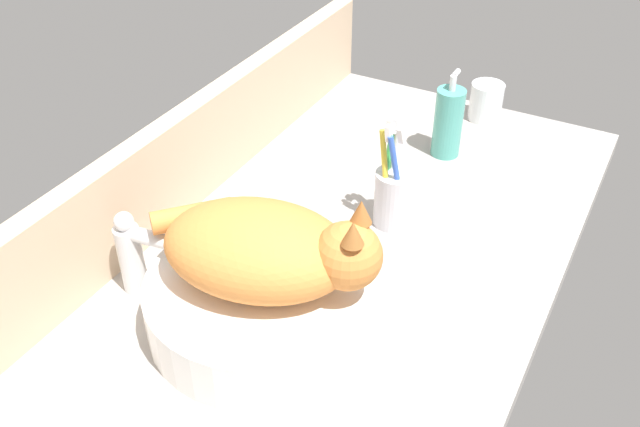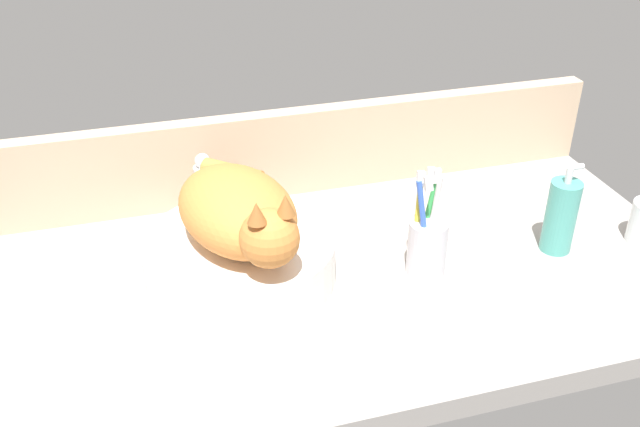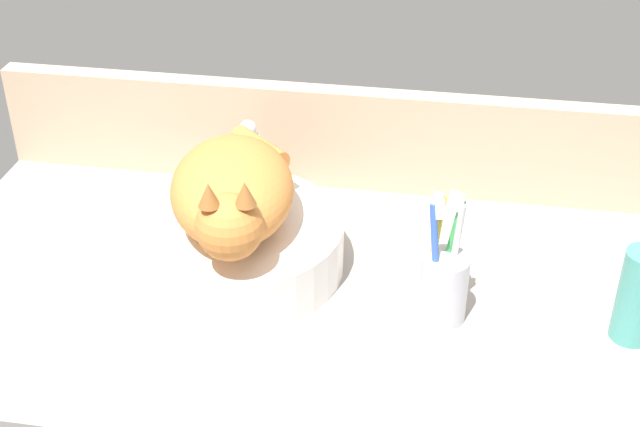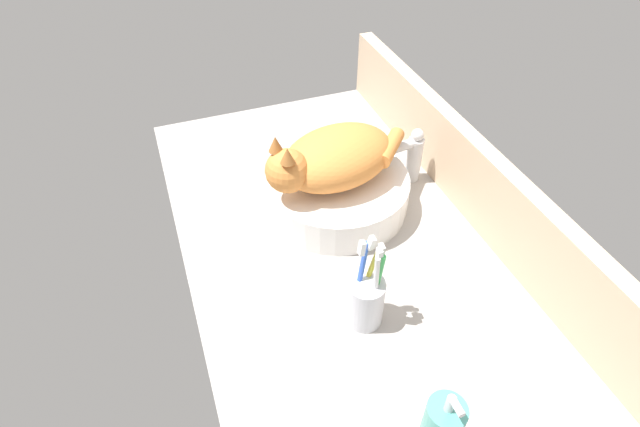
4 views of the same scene
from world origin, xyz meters
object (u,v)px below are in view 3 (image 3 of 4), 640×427
Objects in this scene: sink_basin at (236,245)px; toothbrush_cup at (443,283)px; faucet at (248,159)px; soap_dispenser at (639,295)px; cat at (232,192)px.

toothbrush_cup is at bearing -12.24° from sink_basin.
sink_basin is 2.29× the size of faucet.
soap_dispenser is 0.88× the size of toothbrush_cup.
toothbrush_cup is at bearing -9.94° from cat.
cat reaches higher than toothbrush_cup.
soap_dispenser is at bearing -24.12° from faucet.
faucet is 0.73× the size of toothbrush_cup.
toothbrush_cup is (29.46, -5.16, -7.90)cm from cat.
cat is 30.93cm from toothbrush_cup.
cat is at bearing -81.86° from faucet.
sink_basin is 1.66× the size of toothbrush_cup.
faucet is at bearing 155.88° from soap_dispenser.
faucet is 41.16cm from toothbrush_cup.
cat is 21.33cm from faucet.
toothbrush_cup is (29.84, -6.47, 1.69)cm from sink_basin.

